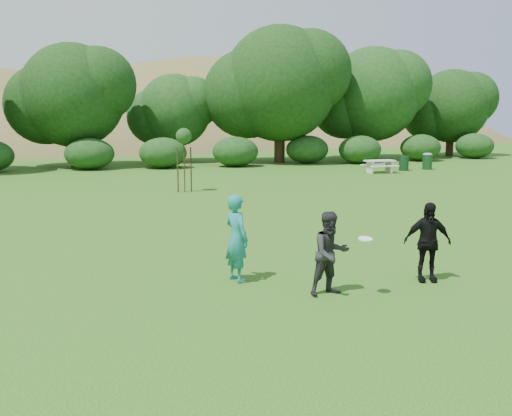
{
  "coord_description": "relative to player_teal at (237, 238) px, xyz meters",
  "views": [
    {
      "loc": [
        -4.45,
        -10.53,
        3.45
      ],
      "look_at": [
        0.0,
        3.0,
        1.1
      ],
      "focal_mm": 40.0,
      "sensor_mm": 36.0,
      "label": 1
    }
  ],
  "objects": [
    {
      "name": "frisbee",
      "position": [
        2.0,
        -1.79,
        0.22
      ],
      "size": [
        0.27,
        0.27,
        0.06
      ],
      "color": "white",
      "rests_on": "ground"
    },
    {
      "name": "trash_can_lidded",
      "position": [
        18.28,
        19.68,
        -0.37
      ],
      "size": [
        0.6,
        0.6,
        1.05
      ],
      "color": "#163C1C",
      "rests_on": "ground"
    },
    {
      "name": "hillside",
      "position": [
        0.67,
        67.91,
        -12.89
      ],
      "size": [
        150.0,
        72.0,
        52.0
      ],
      "color": "olive",
      "rests_on": "ground"
    },
    {
      "name": "trash_can_near",
      "position": [
        16.47,
        19.51,
        -0.46
      ],
      "size": [
        0.6,
        0.6,
        0.9
      ],
      "primitive_type": "cylinder",
      "color": "#13361C",
      "rests_on": "ground"
    },
    {
      "name": "player_black",
      "position": [
        3.76,
        -1.23,
        -0.08
      ],
      "size": [
        1.06,
        0.68,
        1.67
      ],
      "primitive_type": "imported",
      "rotation": [
        0.0,
        0.0,
        -0.3
      ],
      "color": "black",
      "rests_on": "ground"
    },
    {
      "name": "sapling",
      "position": [
        1.66,
        14.0,
        1.5
      ],
      "size": [
        0.7,
        0.7,
        2.85
      ],
      "color": "#372315",
      "rests_on": "ground"
    },
    {
      "name": "ground",
      "position": [
        1.23,
        -0.55,
        -0.91
      ],
      "size": [
        120.0,
        120.0,
        0.0
      ],
      "primitive_type": "plane",
      "color": "#19470C",
      "rests_on": "ground"
    },
    {
      "name": "player_teal",
      "position": [
        0.0,
        0.0,
        0.0
      ],
      "size": [
        0.61,
        0.77,
        1.83
      ],
      "primitive_type": "imported",
      "rotation": [
        0.0,
        0.0,
        1.87
      ],
      "color": "#1B7B7A",
      "rests_on": "ground"
    },
    {
      "name": "tree_row",
      "position": [
        4.46,
        28.14,
        3.96
      ],
      "size": [
        53.92,
        10.38,
        9.62
      ],
      "color": "#3A2616",
      "rests_on": "ground"
    },
    {
      "name": "player_grey",
      "position": [
        1.45,
        -1.44,
        -0.1
      ],
      "size": [
        0.86,
        0.7,
        1.63
      ],
      "primitive_type": "imported",
      "rotation": [
        0.0,
        0.0,
        0.12
      ],
      "color": "#262628",
      "rests_on": "ground"
    },
    {
      "name": "picnic_table",
      "position": [
        14.35,
        18.79,
        -0.4
      ],
      "size": [
        1.8,
        1.48,
        0.76
      ],
      "color": "beige",
      "rests_on": "ground"
    }
  ]
}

